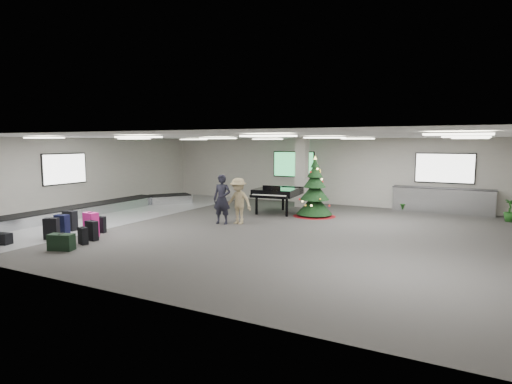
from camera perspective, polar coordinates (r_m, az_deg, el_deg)
The scene contains 19 objects.
ground at distance 14.78m, azimuth 1.54°, elevation -5.05°, with size 18.00×18.00×0.00m, color #3D3A37.
room_envelope at distance 15.26m, azimuth 1.41°, elevation 4.14°, with size 18.02×14.02×3.21m.
baggage_carousel at distance 19.43m, azimuth -19.76°, elevation -1.99°, with size 2.28×9.71×0.43m.
service_counter at distance 19.82m, azimuth 23.60°, elevation -1.02°, with size 4.05×0.65×1.08m.
suitcase_0 at distance 14.71m, azimuth -25.62°, elevation -4.44°, with size 0.49×0.40×0.68m.
suitcase_1 at distance 14.09m, azimuth -21.05°, elevation -4.83°, with size 0.40×0.23×0.62m.
pink_suitcase at distance 14.66m, azimuth -21.14°, elevation -4.06°, with size 0.53×0.35×0.79m.
suitcase_3 at distance 15.16m, azimuth -20.08°, elevation -4.11°, with size 0.41×0.30×0.56m.
navy_suitcase at distance 15.26m, azimuth -24.45°, elevation -4.01°, with size 0.47×0.32×0.68m.
green_duffel at distance 13.17m, azimuth -24.52°, elevation -6.09°, with size 0.75×0.55×0.48m.
suitcase_7 at distance 13.67m, azimuth -22.08°, elevation -5.42°, with size 0.39×0.28×0.52m.
suitcase_8 at distance 15.90m, azimuth -23.55°, elevation -3.53°, with size 0.48×0.29×0.70m.
black_duffel at distance 14.71m, azimuth -30.72°, elevation -5.38°, with size 0.56×0.38×0.35m.
christmas_tree at distance 17.50m, azimuth 7.82°, elevation -0.48°, with size 1.73×1.73×2.47m.
grand_piano at distance 18.17m, azimuth 2.81°, elevation -0.05°, with size 1.90×2.34×1.24m.
traveler_a at distance 15.76m, azimuth -4.55°, elevation -0.97°, with size 0.67×0.44×1.83m, color black.
traveler_b at distance 15.71m, azimuth -2.37°, elevation -1.21°, with size 1.10×0.63×1.70m, color #9C8860.
potted_plant_left at distance 19.87m, azimuth 19.12°, elevation -1.32°, with size 0.41×0.33×0.74m, color #153D13.
potted_plant_right at distance 18.84m, azimuth 30.83°, elevation -2.13°, with size 0.48×0.48×0.86m, color #153D13.
Camera 1 is at (6.44, -12.97, 2.98)m, focal length 30.00 mm.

